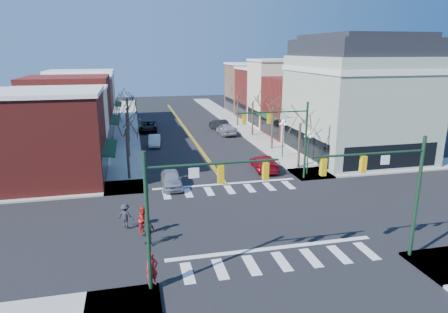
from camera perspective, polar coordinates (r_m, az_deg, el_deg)
ground at (r=28.92m, az=3.79°, el=-8.79°), size 160.00×160.00×0.00m
sidewalk_left at (r=46.75m, az=-13.82°, el=0.21°), size 3.50×70.00×0.15m
sidewalk_right at (r=49.59m, az=6.81°, el=1.38°), size 3.50×70.00×0.15m
bldg_left_brick_a at (r=38.59m, az=-24.30°, el=2.22°), size 10.00×8.50×8.00m
bldg_left_stucco_a at (r=46.12m, az=-22.53°, el=3.98°), size 10.00×7.00×7.50m
bldg_left_brick_b at (r=53.86m, az=-21.29°, el=6.07°), size 10.00×9.00×8.50m
bldg_left_tan at (r=62.01m, az=-20.25°, el=6.88°), size 10.00×7.50×7.80m
bldg_left_stucco_b at (r=69.63m, az=-19.54°, el=7.90°), size 10.00×8.00×8.20m
bldg_right_brick_a at (r=56.63m, az=11.44°, el=6.92°), size 10.00×8.50×8.00m
bldg_right_stucco at (r=63.59m, az=8.60°, el=8.81°), size 10.00×7.00×10.00m
bldg_right_brick_b at (r=70.66m, az=6.33°, el=8.87°), size 10.00×8.00×8.50m
bldg_right_tan at (r=78.19m, az=4.38°, el=9.68°), size 10.00×8.00×9.00m
victorian_corner at (r=46.90m, az=18.42°, el=8.12°), size 12.25×14.25×13.30m
traffic_mast_near_left at (r=19.32m, az=-5.49°, el=-6.11°), size 6.60×0.28×7.20m
traffic_mast_near_right at (r=23.38m, az=22.59°, el=-3.45°), size 6.60×0.28×7.20m
traffic_mast_far_right at (r=35.99m, az=8.99°, el=3.69°), size 6.60×0.28×7.20m
lamppost_corner at (r=38.39m, az=11.95°, el=1.58°), size 0.36×0.36×4.33m
lamppost_midblock at (r=44.22m, az=8.44°, el=3.49°), size 0.36×0.36×4.33m
tree_left_a at (r=37.46m, az=-13.57°, el=0.24°), size 0.24×0.24×4.76m
tree_left_b at (r=45.22m, az=-13.57°, el=2.92°), size 0.24×0.24×5.04m
tree_left_c at (r=53.12m, az=-13.55°, el=4.40°), size 0.24×0.24×4.55m
tree_left_d at (r=60.99m, az=-13.56°, el=5.89°), size 0.24×0.24×4.90m
tree_right_a at (r=40.83m, az=10.70°, el=1.50°), size 0.24×0.24×4.62m
tree_right_b at (r=48.03m, az=6.91°, el=4.00°), size 0.24×0.24×5.18m
tree_right_c at (r=55.52m, az=4.10°, el=5.37°), size 0.24×0.24×4.83m
tree_right_d at (r=63.10m, az=1.96°, el=6.62°), size 0.24×0.24×4.97m
car_left_near at (r=35.16m, az=-7.53°, el=-3.23°), size 1.82×4.35×1.47m
car_left_mid at (r=50.65m, az=-9.89°, el=2.25°), size 1.77×4.21×1.35m
car_left_far at (r=60.06m, az=-10.77°, el=4.27°), size 2.92×5.63×1.52m
car_right_near at (r=40.04m, az=5.80°, el=-0.90°), size 2.47×5.25×1.48m
car_right_mid at (r=56.60m, az=0.28°, el=3.97°), size 2.16×4.99×1.68m
car_right_far at (r=59.63m, az=-0.66°, el=4.53°), size 2.34×5.27×1.68m
pedestrian_red_a at (r=21.03m, az=-10.25°, el=-15.59°), size 0.75×0.62×1.75m
pedestrian_red_b at (r=26.55m, az=-11.38°, el=-8.84°), size 1.04×1.10×1.80m
pedestrian_dark_a at (r=25.14m, az=-10.84°, el=-10.35°), size 1.06×0.88×1.70m
pedestrian_dark_b at (r=27.64m, az=-13.88°, el=-8.19°), size 1.21×0.99×1.64m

